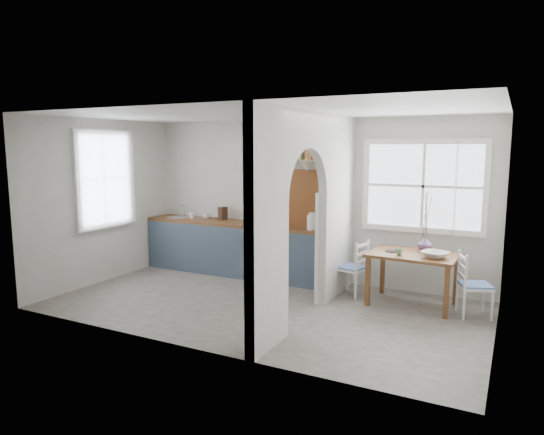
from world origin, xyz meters
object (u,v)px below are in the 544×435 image
at_px(dining_table, 412,279).
at_px(chair_left, 352,267).
at_px(chair_right, 475,285).
at_px(vase, 425,244).
at_px(kettle, 312,221).

height_order(dining_table, chair_left, chair_left).
distance_m(dining_table, chair_right, 0.81).
xyz_separation_m(chair_left, vase, (1.00, 0.14, 0.42)).
xyz_separation_m(chair_left, chair_right, (1.69, -0.18, 0.01)).
distance_m(dining_table, kettle, 1.73).
distance_m(chair_left, kettle, 0.94).
height_order(chair_left, kettle, kettle).
relative_size(chair_right, kettle, 3.18).
distance_m(kettle, vase, 1.70).
height_order(chair_right, kettle, kettle).
height_order(dining_table, kettle, kettle).
bearing_deg(kettle, chair_left, -1.22).
relative_size(chair_left, vase, 3.88).
xyz_separation_m(chair_left, kettle, (-0.69, 0.14, 0.62)).
relative_size(dining_table, vase, 5.47).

